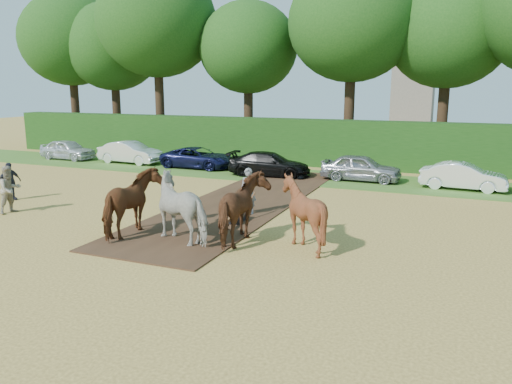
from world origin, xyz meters
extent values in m
plane|color=gold|center=(0.00, 0.00, 0.00)|extent=(120.00, 120.00, 0.00)
cube|color=#472D1C|center=(1.50, 7.00, 0.03)|extent=(4.50, 17.00, 0.05)
cube|color=#38601E|center=(0.00, 14.00, 0.01)|extent=(50.00, 5.00, 0.03)
cube|color=#14380F|center=(0.00, 18.50, 1.50)|extent=(46.00, 1.60, 3.00)
imported|color=#BBB293|center=(-6.55, 1.51, 0.98)|extent=(0.90, 1.07, 1.96)
imported|color=#22242E|center=(-8.50, 3.21, 0.87)|extent=(0.73, 1.10, 1.74)
imported|color=#632D18|center=(0.05, 0.79, 1.14)|extent=(1.49, 2.82, 2.29)
imported|color=beige|center=(1.98, 1.14, 1.14)|extent=(2.45, 2.15, 2.29)
imported|color=brown|center=(3.92, 1.49, 1.14)|extent=(1.49, 2.82, 2.29)
imported|color=maroon|center=(5.86, 1.84, 1.15)|extent=(2.04, 2.25, 2.29)
cube|color=black|center=(2.72, 3.67, 0.19)|extent=(0.47, 1.01, 0.38)
cube|color=brown|center=(2.79, 3.02, 0.38)|extent=(0.26, 1.53, 0.11)
cylinder|color=brown|center=(2.43, 4.25, 0.60)|extent=(0.32, 1.09, 0.80)
cylinder|color=brown|center=(2.90, 4.29, 0.60)|extent=(0.11, 1.11, 0.80)
imported|color=#9B9A92|center=(2.60, 4.98, 0.96)|extent=(0.74, 0.52, 1.91)
imported|color=silver|center=(-15.43, 14.29, 0.71)|extent=(4.26, 1.90, 1.42)
imported|color=white|center=(-10.23, 14.53, 0.74)|extent=(4.58, 1.81, 1.48)
imported|color=#141740|center=(-5.03, 14.51, 0.66)|extent=(4.79, 2.26, 1.32)
imported|color=black|center=(0.17, 13.60, 0.70)|extent=(4.92, 2.30, 1.39)
imported|color=#93949B|center=(5.37, 14.10, 0.74)|extent=(4.37, 1.82, 1.48)
imported|color=white|center=(10.57, 13.73, 0.68)|extent=(4.23, 1.70, 1.37)
cylinder|color=#382616|center=(-21.00, 21.50, 2.93)|extent=(0.70, 0.70, 5.85)
ellipsoid|color=#163F11|center=(-21.00, 21.50, 9.00)|extent=(8.40, 8.40, 7.73)
cylinder|color=#382616|center=(-17.00, 22.00, 2.70)|extent=(0.70, 0.70, 5.40)
ellipsoid|color=#163F11|center=(-17.00, 22.00, 8.32)|extent=(7.80, 7.80, 7.18)
cylinder|color=#382616|center=(-12.00, 21.00, 3.26)|extent=(0.70, 0.70, 6.53)
ellipsoid|color=#163F11|center=(-12.00, 21.00, 9.97)|extent=(9.20, 9.20, 8.46)
cylinder|color=#382616|center=(-5.00, 22.50, 2.59)|extent=(0.70, 0.70, 5.17)
ellipsoid|color=#163F11|center=(-5.00, 22.50, 7.95)|extent=(7.40, 7.40, 6.81)
cylinder|color=#382616|center=(3.00, 21.50, 3.04)|extent=(0.70, 0.70, 6.08)
ellipsoid|color=#163F11|center=(3.00, 21.50, 9.30)|extent=(8.60, 8.60, 7.91)
cylinder|color=#382616|center=(9.00, 23.00, 2.81)|extent=(0.70, 0.70, 5.62)
ellipsoid|color=#163F11|center=(9.00, 23.00, 8.62)|extent=(8.00, 8.00, 7.36)
cube|color=slate|center=(4.00, 55.00, 4.50)|extent=(5.00, 5.00, 9.00)
camera|label=1|loc=(10.43, -13.04, 5.12)|focal=35.00mm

